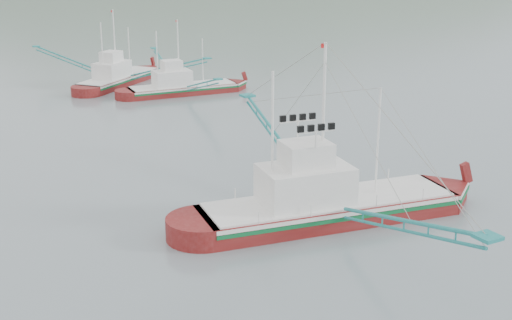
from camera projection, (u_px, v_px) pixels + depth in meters
ground at (305, 237)px, 42.59m from camera, size 1200.00×1200.00×0.00m
main_boat at (326, 190)px, 44.53m from camera, size 17.05×29.81×12.15m
bg_boat_right at (181, 83)px, 80.68m from camera, size 12.59×22.30×9.05m
bg_boat_far at (118, 68)px, 85.56m from camera, size 18.35×20.95×9.66m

